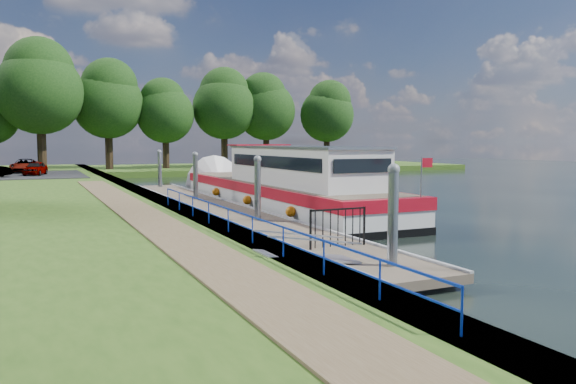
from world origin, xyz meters
name	(u,v)px	position (x,y,z in m)	size (l,w,h in m)	color
ground	(380,277)	(0.00, 0.00, 0.00)	(160.00, 160.00, 0.00)	black
bank_edge	(158,206)	(-2.55, 15.00, 0.39)	(1.10, 90.00, 0.78)	#473D2D
far_bank	(216,169)	(12.00, 52.00, 0.30)	(60.00, 18.00, 0.60)	#2F5016
footpath	(147,218)	(-4.40, 8.00, 0.80)	(1.60, 40.00, 0.05)	brown
blue_fence	(240,218)	(-2.75, 3.00, 1.31)	(0.04, 18.04, 0.72)	#0C2DBF
pontoon	(222,212)	(0.00, 13.00, 0.18)	(2.50, 30.00, 0.56)	brown
mooring_piles	(222,189)	(0.00, 13.00, 1.28)	(0.30, 27.30, 3.55)	gray
gangway	(308,256)	(-1.85, 0.50, 0.63)	(2.58, 1.00, 0.92)	#A5A8AD
gate_panel	(338,222)	(0.00, 2.20, 1.15)	(1.85, 0.05, 1.15)	black
barge	(275,187)	(3.60, 15.01, 1.09)	(4.36, 21.15, 4.78)	black
horizon_trees	(96,98)	(-1.61, 48.68, 7.95)	(54.38, 10.03, 12.87)	#332316
car_a	(35,168)	(-7.63, 37.07, 1.38)	(1.28, 3.19, 1.09)	#999999
car_d	(25,166)	(-8.39, 41.57, 1.42)	(1.94, 4.21, 1.17)	#999999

